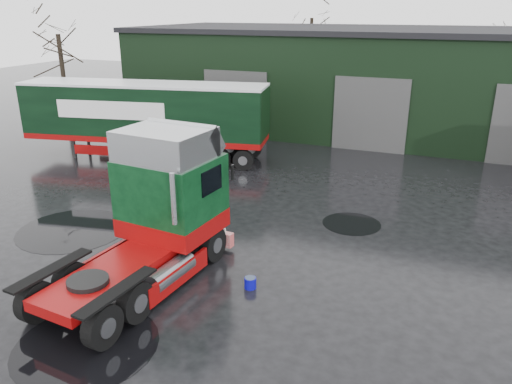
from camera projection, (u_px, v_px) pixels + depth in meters
ground at (230, 251)px, 16.29m from camera, size 100.00×100.00×0.00m
warehouse at (388, 79)px, 31.90m from camera, size 32.40×12.40×6.30m
hero_tractor at (129, 218)px, 13.49m from camera, size 3.59×7.14×4.27m
trailer_left at (145, 121)px, 25.71m from camera, size 13.01×4.96×3.96m
wash_bucket at (250, 283)px, 14.12m from camera, size 0.40×0.40×0.32m
tree_left at (62, 62)px, 31.18m from camera, size 4.40×4.40×8.50m
tree_back_a at (311, 41)px, 42.83m from camera, size 4.40×4.40×9.50m
puddle_0 at (86, 345)px, 11.76m from camera, size 3.39×3.39×0.01m
puddle_1 at (352, 224)px, 18.37m from camera, size 2.14×2.14×0.01m
puddle_2 at (73, 230)px, 17.86m from camera, size 3.88×3.88×0.01m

